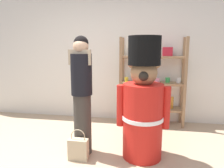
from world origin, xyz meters
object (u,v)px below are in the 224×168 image
at_px(merchandise_shelf, 152,81).
at_px(person_shopper, 82,92).
at_px(shopping_bag, 78,149).
at_px(teddy_bear_guard, 143,105).

distance_m(merchandise_shelf, person_shopper, 1.66).
relative_size(merchandise_shelf, shopping_bag, 3.94).
bearing_deg(person_shopper, merchandise_shelf, 54.17).
bearing_deg(merchandise_shelf, teddy_bear_guard, -96.39).
bearing_deg(merchandise_shelf, shopping_bag, -122.22).
xyz_separation_m(teddy_bear_guard, shopping_bag, (-0.83, -0.23, -0.58)).
bearing_deg(shopping_bag, teddy_bear_guard, 15.59).
height_order(merchandise_shelf, shopping_bag, merchandise_shelf).
xyz_separation_m(teddy_bear_guard, person_shopper, (-0.83, -0.03, 0.15)).
relative_size(person_shopper, shopping_bag, 3.84).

